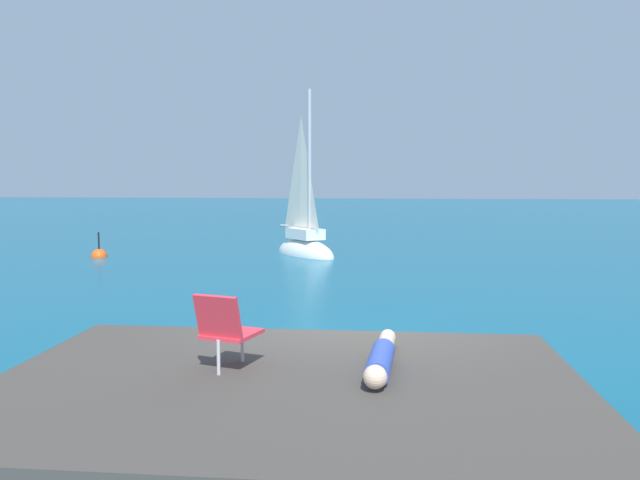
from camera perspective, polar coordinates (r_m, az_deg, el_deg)
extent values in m
plane|color=#0F5675|center=(8.83, 2.93, -11.93)|extent=(160.00, 160.00, 0.00)
cube|color=#423D38|center=(6.23, -3.03, -15.90)|extent=(5.78, 4.15, 0.74)
cube|color=#463635|center=(9.04, -15.27, -11.70)|extent=(1.54, 1.38, 0.95)
cube|color=#483834|center=(8.71, 12.40, -12.29)|extent=(0.89, 0.76, 0.58)
ellipsoid|color=white|center=(22.02, -1.36, -1.36)|extent=(2.98, 3.28, 1.14)
cube|color=white|center=(21.94, -1.37, 0.59)|extent=(1.53, 1.62, 0.37)
cylinder|color=#B7B7BC|center=(21.60, -0.95, 6.88)|extent=(0.12, 0.12, 5.17)
cylinder|color=#B2B2B7|center=(22.55, -2.32, 1.17)|extent=(1.39, 1.66, 0.10)
pyramid|color=silver|center=(22.09, -1.74, 6.31)|extent=(1.10, 1.32, 3.93)
cylinder|color=#334CB2|center=(6.27, 5.54, -11.03)|extent=(0.29, 0.91, 0.24)
cylinder|color=beige|center=(7.00, 6.04, -9.53)|extent=(0.22, 0.71, 0.18)
sphere|color=beige|center=(5.74, 5.08, -12.40)|extent=(0.22, 0.22, 0.22)
cube|color=#E03342|center=(6.43, -8.08, -8.51)|extent=(0.60, 0.63, 0.04)
cube|color=#E03342|center=(6.17, -9.35, -6.99)|extent=(0.50, 0.27, 0.45)
cylinder|color=silver|center=(6.65, -7.13, -9.58)|extent=(0.04, 0.04, 0.35)
cylinder|color=silver|center=(6.27, -9.29, -10.57)|extent=(0.04, 0.04, 0.35)
sphere|color=#EA5114|center=(22.71, -19.58, -1.47)|extent=(0.56, 0.56, 0.56)
cylinder|color=black|center=(22.66, -19.63, -0.09)|extent=(0.06, 0.06, 0.60)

